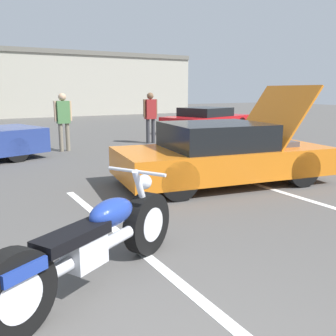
% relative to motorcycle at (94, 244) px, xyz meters
% --- Properties ---
extents(parking_stripe_middle, '(0.12, 4.95, 0.01)m').
position_rel_motorcycle_xyz_m(parking_stripe_middle, '(0.70, 0.84, -0.41)').
color(parking_stripe_middle, white).
rests_on(parking_stripe_middle, ground).
extents(parking_stripe_back, '(0.12, 4.95, 0.01)m').
position_rel_motorcycle_xyz_m(parking_stripe_back, '(3.94, 0.84, -0.41)').
color(parking_stripe_back, white).
rests_on(parking_stripe_back, ground).
extents(motorcycle, '(2.16, 1.30, 0.98)m').
position_rel_motorcycle_xyz_m(motorcycle, '(0.00, 0.00, 0.00)').
color(motorcycle, black).
rests_on(motorcycle, ground).
extents(show_car_hood_open, '(4.26, 2.41, 1.86)m').
position_rel_motorcycle_xyz_m(show_car_hood_open, '(3.48, 2.53, 0.16)').
color(show_car_hood_open, orange).
rests_on(show_car_hood_open, ground).
extents(parked_car_right_row, '(4.35, 2.82, 1.05)m').
position_rel_motorcycle_xyz_m(parked_car_right_row, '(8.47, 9.89, 0.11)').
color(parked_car_right_row, red).
rests_on(parked_car_right_row, ground).
extents(spectator_by_show_car, '(0.52, 0.22, 1.69)m').
position_rel_motorcycle_xyz_m(spectator_by_show_car, '(4.84, 8.15, 0.60)').
color(spectator_by_show_car, '#333338').
rests_on(spectator_by_show_car, ground).
extents(spectator_midground, '(0.52, 0.22, 1.69)m').
position_rel_motorcycle_xyz_m(spectator_midground, '(1.87, 7.94, 0.59)').
color(spectator_midground, gray).
rests_on(spectator_midground, ground).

